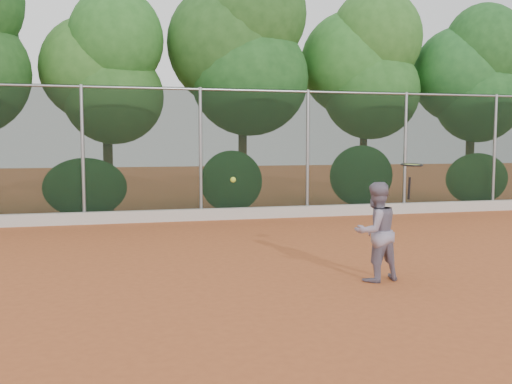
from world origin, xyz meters
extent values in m
plane|color=#AE5429|center=(0.00, 0.00, 0.00)|extent=(80.00, 80.00, 0.00)
cube|color=beige|center=(0.00, 6.82, 0.15)|extent=(24.00, 0.20, 0.30)
imported|color=gray|center=(1.49, -0.36, 0.74)|extent=(0.83, 0.71, 1.48)
cube|color=black|center=(0.00, 7.00, 1.75)|extent=(24.00, 0.01, 3.50)
cylinder|color=gray|center=(0.00, 7.00, 3.45)|extent=(24.00, 0.06, 0.06)
cylinder|color=gray|center=(-3.00, 7.00, 1.75)|extent=(0.09, 0.09, 3.50)
cylinder|color=gray|center=(0.00, 7.00, 1.75)|extent=(0.09, 0.09, 3.50)
cylinder|color=gray|center=(3.00, 7.00, 1.75)|extent=(0.09, 0.09, 3.50)
cylinder|color=gray|center=(6.00, 7.00, 1.75)|extent=(0.09, 0.09, 3.50)
cylinder|color=gray|center=(9.00, 7.00, 1.75)|extent=(0.09, 0.09, 3.50)
cylinder|color=#3D2717|center=(-2.40, 9.30, 1.20)|extent=(0.28, 0.28, 2.40)
ellipsoid|color=#27561D|center=(-2.20, 9.20, 3.40)|extent=(2.90, 2.40, 2.80)
ellipsoid|color=#2D6021|center=(-2.70, 9.50, 4.20)|extent=(3.20, 2.70, 3.10)
ellipsoid|color=#235C1F|center=(-2.10, 9.00, 5.00)|extent=(2.70, 2.30, 2.90)
cylinder|color=#482A1B|center=(1.60, 9.00, 1.50)|extent=(0.26, 0.26, 3.00)
ellipsoid|color=#2C6A28|center=(1.80, 8.90, 4.00)|extent=(3.60, 3.00, 3.50)
ellipsoid|color=#356C29|center=(1.30, 9.20, 5.00)|extent=(3.90, 3.20, 3.80)
ellipsoid|color=#356E29|center=(1.90, 8.80, 5.90)|extent=(3.20, 2.70, 3.30)
cylinder|color=#402718|center=(5.70, 9.20, 1.35)|extent=(0.24, 0.24, 2.70)
ellipsoid|color=#22561D|center=(5.90, 9.10, 3.70)|extent=(3.20, 2.70, 3.10)
ellipsoid|color=#256021|center=(5.40, 9.40, 4.60)|extent=(3.50, 2.90, 3.40)
ellipsoid|color=#285B1F|center=(6.00, 9.00, 5.40)|extent=(3.00, 2.50, 3.10)
cylinder|color=#3E2917|center=(9.40, 8.80, 1.25)|extent=(0.28, 0.28, 2.50)
ellipsoid|color=#2A6C29|center=(9.60, 8.70, 3.50)|extent=(3.00, 2.50, 2.90)
ellipsoid|color=#2C752E|center=(9.10, 9.00, 4.30)|extent=(3.30, 2.80, 3.20)
ellipsoid|color=#2A6827|center=(9.70, 8.60, 5.10)|extent=(2.80, 2.40, 3.00)
ellipsoid|color=#265E23|center=(-3.00, 7.80, 0.85)|extent=(2.20, 1.16, 1.60)
ellipsoid|color=#276727|center=(1.00, 7.80, 0.95)|extent=(1.80, 1.04, 1.76)
ellipsoid|color=#276628|center=(5.00, 7.80, 1.05)|extent=(2.00, 1.10, 1.84)
ellipsoid|color=#316B29|center=(9.00, 7.80, 0.90)|extent=(2.16, 1.12, 1.64)
cylinder|color=black|center=(1.98, -0.44, 1.39)|extent=(0.04, 0.06, 0.33)
torus|color=black|center=(1.98, -0.50, 1.74)|extent=(0.37, 0.37, 0.04)
cylinder|color=#A4C339|center=(1.98, -0.50, 1.74)|extent=(0.31, 0.31, 0.02)
sphere|color=#BBD630|center=(-0.78, -0.88, 1.59)|extent=(0.07, 0.07, 0.07)
camera|label=1|loc=(-2.29, -8.05, 2.08)|focal=40.00mm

